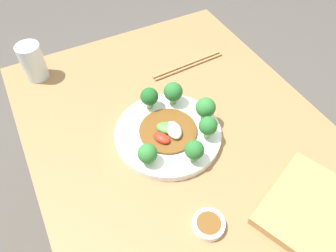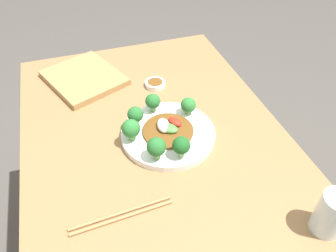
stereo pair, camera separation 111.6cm
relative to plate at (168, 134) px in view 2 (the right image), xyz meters
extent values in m
plane|color=#4C4742|center=(0.03, 0.03, -0.71)|extent=(8.00, 8.00, 0.00)
cube|color=olive|center=(0.03, 0.03, -0.36)|extent=(0.96, 0.70, 0.70)
cylinder|color=white|center=(0.00, 0.00, 0.00)|extent=(0.25, 0.25, 0.02)
cylinder|color=#7AAD5B|center=(0.05, -0.08, 0.02)|extent=(0.02, 0.02, 0.01)
sphere|color=#2D7533|center=(0.05, -0.08, 0.04)|extent=(0.04, 0.04, 0.04)
cylinder|color=#7AAD5B|center=(0.00, 0.10, 0.02)|extent=(0.02, 0.02, 0.02)
sphere|color=#2D7533|center=(0.00, 0.10, 0.05)|extent=(0.05, 0.05, 0.05)
cylinder|color=#89B76B|center=(0.05, 0.07, 0.02)|extent=(0.02, 0.02, 0.02)
sphere|color=#286B2D|center=(0.05, 0.07, 0.05)|extent=(0.04, 0.04, 0.04)
cylinder|color=#89B76B|center=(-0.09, 0.00, 0.02)|extent=(0.02, 0.02, 0.02)
sphere|color=#1E5B23|center=(-0.09, 0.00, 0.05)|extent=(0.04, 0.04, 0.04)
cylinder|color=#7AAD5B|center=(-0.08, 0.06, 0.02)|extent=(0.02, 0.02, 0.02)
sphere|color=#286B2D|center=(-0.08, 0.06, 0.05)|extent=(0.05, 0.05, 0.05)
cylinder|color=#70A356|center=(0.10, 0.01, 0.02)|extent=(0.01, 0.01, 0.02)
sphere|color=#286B2D|center=(0.10, 0.01, 0.04)|extent=(0.04, 0.04, 0.04)
cylinder|color=brown|center=(0.00, 0.00, 0.01)|extent=(0.14, 0.14, 0.01)
ellipsoid|color=red|center=(0.02, -0.03, 0.02)|extent=(0.05, 0.04, 0.02)
ellipsoid|color=silver|center=(0.01, 0.01, 0.02)|extent=(0.06, 0.04, 0.02)
ellipsoid|color=#4C933D|center=(0.00, 0.00, 0.02)|extent=(0.06, 0.06, 0.02)
cylinder|color=silver|center=(-0.36, -0.23, 0.04)|extent=(0.06, 0.06, 0.10)
cylinder|color=#AD7F4C|center=(-0.20, 0.17, -0.01)|extent=(0.02, 0.23, 0.01)
cylinder|color=#AD7F4C|center=(-0.21, 0.17, -0.01)|extent=(0.02, 0.23, 0.01)
cylinder|color=white|center=(0.24, -0.03, 0.00)|extent=(0.06, 0.06, 0.01)
cylinder|color=brown|center=(0.24, -0.03, 0.00)|extent=(0.05, 0.05, 0.00)
cube|color=#AD7F4C|center=(0.34, 0.18, 0.00)|extent=(0.30, 0.28, 0.02)
camera|label=1|loc=(0.43, -0.22, 0.61)|focal=35.00mm
camera|label=2|loc=(-0.60, 0.20, 0.61)|focal=35.00mm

